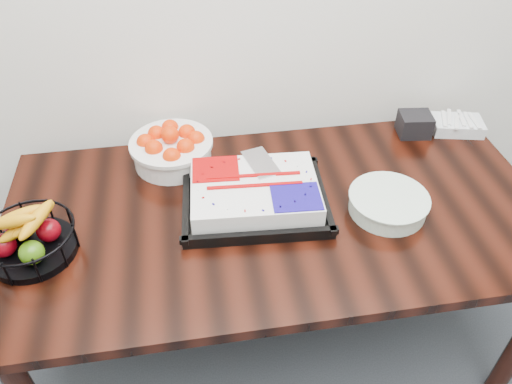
{
  "coord_description": "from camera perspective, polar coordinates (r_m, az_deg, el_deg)",
  "views": [
    {
      "loc": [
        -0.26,
        0.81,
        1.88
      ],
      "look_at": [
        -0.07,
        2.01,
        0.83
      ],
      "focal_mm": 35.0,
      "sensor_mm": 36.0,
      "label": 1
    }
  ],
  "objects": [
    {
      "name": "cake_tray",
      "position": [
        1.65,
        -0.16,
        -0.25
      ],
      "size": [
        0.5,
        0.4,
        0.1
      ],
      "color": "black",
      "rests_on": "table"
    },
    {
      "name": "napkin_box",
      "position": [
        2.08,
        17.66,
        7.39
      ],
      "size": [
        0.13,
        0.12,
        0.09
      ],
      "primitive_type": "cube",
      "rotation": [
        0.0,
        0.0,
        -0.13
      ],
      "color": "black",
      "rests_on": "table"
    },
    {
      "name": "fruit_basket",
      "position": [
        1.62,
        -24.49,
        -4.83
      ],
      "size": [
        0.27,
        0.27,
        0.15
      ],
      "color": "black",
      "rests_on": "table"
    },
    {
      "name": "tangerine_bowl",
      "position": [
        1.83,
        -9.67,
        5.47
      ],
      "size": [
        0.3,
        0.3,
        0.19
      ],
      "color": "white",
      "rests_on": "table"
    },
    {
      "name": "fork_bag",
      "position": [
        2.16,
        22.0,
        7.14
      ],
      "size": [
        0.22,
        0.16,
        0.06
      ],
      "color": "silver",
      "rests_on": "table"
    },
    {
      "name": "plate_stack",
      "position": [
        1.69,
        14.85,
        -1.27
      ],
      "size": [
        0.26,
        0.26,
        0.06
      ],
      "color": "white",
      "rests_on": "table"
    },
    {
      "name": "table",
      "position": [
        1.72,
        2.32,
        -4.06
      ],
      "size": [
        1.8,
        0.9,
        0.75
      ],
      "color": "black",
      "rests_on": "ground"
    }
  ]
}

